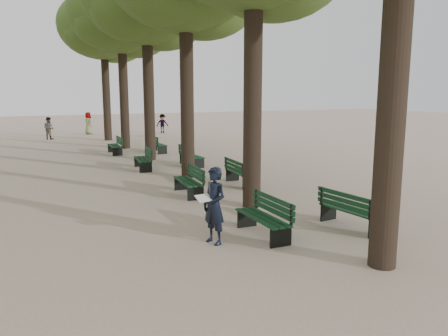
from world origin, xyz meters
name	(u,v)px	position (x,y,z in m)	size (l,w,h in m)	color
ground	(261,245)	(0.00, 0.00, 0.00)	(120.00, 120.00, 0.00)	#BDA48F
tree_central_4	(121,14)	(1.50, 18.00, 7.65)	(6.00, 6.00, 9.95)	#33261C
tree_central_5	(103,26)	(1.50, 23.00, 7.65)	(6.00, 6.00, 9.95)	#33261C
bench_left_0	(263,225)	(0.37, 0.52, 0.27)	(0.62, 1.82, 0.92)	black
bench_left_1	(188,187)	(0.37, 5.14, 0.27)	(0.73, 1.84, 0.92)	black
bench_left_2	(143,163)	(0.37, 10.43, 0.27)	(0.80, 1.86, 0.92)	black
bench_left_3	(115,149)	(0.37, 15.82, 0.27)	(0.67, 1.83, 0.92)	black
bench_right_0	(351,217)	(2.63, 0.08, 0.27)	(0.70, 1.84, 0.92)	black
bench_right_1	(241,177)	(2.63, 5.75, 0.27)	(0.74, 1.85, 0.92)	black
bench_right_2	(192,160)	(2.63, 10.40, 0.27)	(0.61, 1.81, 0.92)	black
bench_right_3	(158,147)	(2.63, 15.41, 0.27)	(0.62, 1.81, 0.92)	black
man_with_map	(214,206)	(-0.83, 0.59, 0.85)	(0.70, 0.75, 1.71)	black
pedestrian_b	(162,124)	(6.63, 26.49, 0.78)	(1.00, 0.31, 1.55)	#262628
pedestrian_d	(88,123)	(1.02, 28.09, 0.87)	(0.85, 0.35, 1.75)	#262628
pedestrian_c	(187,126)	(6.76, 21.32, 0.95)	(1.12, 0.38, 1.90)	#262628
pedestrian_a	(49,128)	(-2.14, 25.40, 0.79)	(0.77, 0.32, 1.58)	#262628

